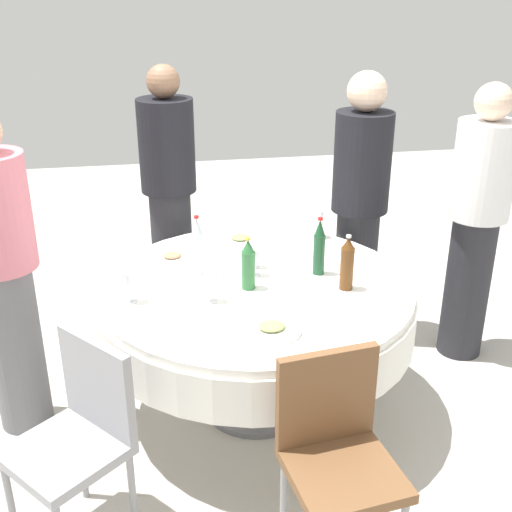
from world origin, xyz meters
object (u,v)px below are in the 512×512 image
Objects in this scene: bottle_brown_south at (347,264)px; wine_glass_mid at (210,281)px; wine_glass_inner at (254,250)px; chair_inner at (335,445)px; dining_table at (256,309)px; wine_glass_outer at (317,218)px; bottle_dark_green_front at (319,248)px; person_south at (359,204)px; plate_near at (241,240)px; person_east at (3,274)px; bottle_green_rear at (248,265)px; wine_glass_far at (255,258)px; plate_west at (172,258)px; chair_far at (80,428)px; person_rear at (169,196)px; bottle_clear_east at (198,247)px; person_front at (476,221)px; plate_outer at (272,329)px.

bottle_brown_south is 0.66m from wine_glass_mid.
chair_inner is (0.11, -1.16, -0.32)m from wine_glass_inner.
dining_table is 9.76× the size of wine_glass_outer.
dining_table is 5.21× the size of bottle_dark_green_front.
person_south reaches higher than bottle_dark_green_front.
wine_glass_inner is 0.59× the size of plate_near.
person_east is at bearing -46.38° from chair_inner.
bottle_brown_south reaches higher than dining_table.
dining_table is 5.95× the size of bottle_green_rear.
wine_glass_outer is 0.68× the size of plate_near.
wine_glass_far reaches higher than plate_near.
plate_west is 1.17m from chair_far.
bottle_brown_south is 0.21m from bottle_dark_green_front.
wine_glass_far is (-0.32, 0.03, -0.04)m from bottle_dark_green_front.
person_rear is at bearing 111.57° from wine_glass_far.
plate_west is (-0.39, 0.36, 0.16)m from dining_table.
wine_glass_inner is 0.65× the size of plate_west.
wine_glass_inner is at bearing -84.02° from chair_far.
plate_west is 1.45m from chair_inner.
bottle_dark_green_front is 0.80m from plate_west.
person_rear reaches higher than wine_glass_mid.
chair_inner is at bearing -95.48° from person_rear.
bottle_clear_east reaches higher than plate_near.
plate_near is (0.25, 0.70, -0.09)m from wine_glass_mid.
chair_far is at bearing -23.57° from chair_inner.
bottle_brown_south is 0.47m from bottle_green_rear.
bottle_green_rear is 1.13m from person_rear.
wine_glass_mid is at bearing -73.21° from chair_inner.
bottle_clear_east is at bearing -98.04° from person_front.
bottle_dark_green_front is 0.61m from bottle_clear_east.
person_south is at bearing 39.16° from wine_glass_far.
person_front reaches higher than chair_far.
plate_outer is (-0.35, -0.53, -0.13)m from bottle_dark_green_front.
person_rear is at bearing 87.65° from plate_west.
person_rear is at bearing -83.87° from chair_inner.
plate_near is at bearing 89.33° from dining_table.
person_front is 2.55m from person_east.
person_south is at bearing 56.48° from bottle_dark_green_front.
bottle_brown_south is at bearing -28.63° from wine_glass_far.
bottle_clear_east is at bearing -103.17° from person_rear.
person_east is at bearing -164.64° from wine_glass_outer.
plate_near is at bearing 88.79° from plate_outer.
person_front is at bearing -8.82° from plate_near.
bottle_clear_east is 2.23× the size of wine_glass_inner.
wine_glass_far is 0.90× the size of wine_glass_outer.
bottle_brown_south is at bearing -23.41° from bottle_clear_east.
chair_inner is (0.13, -0.98, -0.08)m from dining_table.
person_east reaches higher than bottle_clear_east.
wine_glass_mid is (-0.20, -0.11, -0.02)m from bottle_green_rear.
wine_glass_outer is at bearing 12.09° from plate_west.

